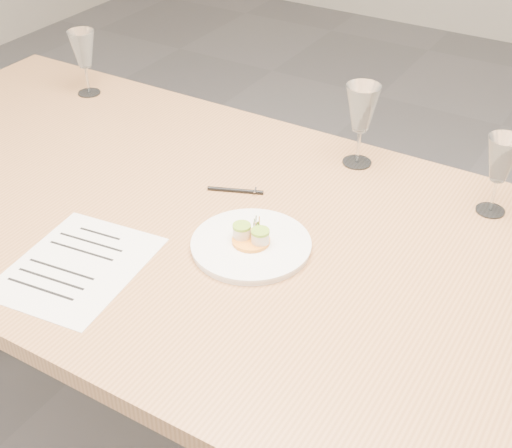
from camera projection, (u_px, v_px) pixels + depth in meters
The scene contains 7 objects.
dining_table at pixel (270, 266), 1.55m from camera, with size 2.40×1.00×0.75m.
dinner_plate at pixel (251, 244), 1.49m from camera, with size 0.25×0.25×0.07m.
recipe_sheet at pixel (77, 266), 1.44m from camera, with size 0.28×0.34×0.00m.
ballpoint_pen at pixel (236, 190), 1.67m from camera, with size 0.13×0.06×0.01m.
wine_glass_0 at pixel (83, 50), 2.04m from camera, with size 0.08×0.08×0.19m.
wine_glass_1 at pixel (362, 110), 1.70m from camera, with size 0.08×0.08×0.21m.
wine_glass_2 at pixel (501, 161), 1.53m from camera, with size 0.07×0.07×0.19m.
Camera 1 is at (0.60, -1.06, 1.65)m, focal length 50.00 mm.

